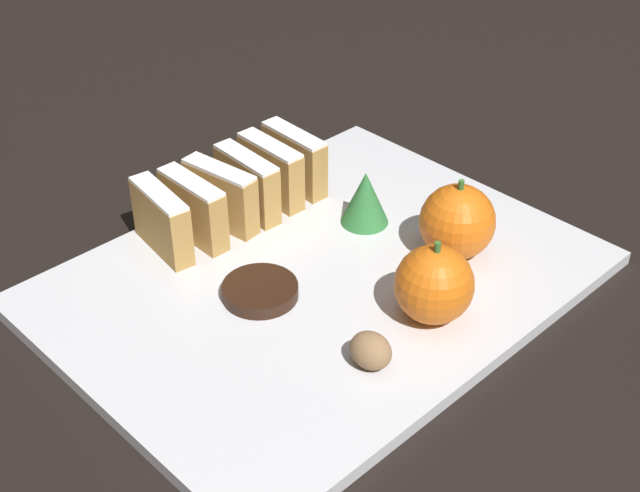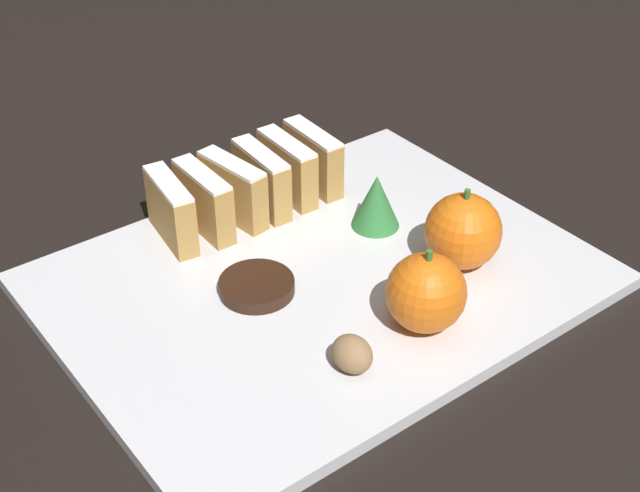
{
  "view_description": "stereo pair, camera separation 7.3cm",
  "coord_description": "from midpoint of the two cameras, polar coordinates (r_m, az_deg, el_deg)",
  "views": [
    {
      "loc": [
        0.43,
        -0.42,
        0.46
      ],
      "look_at": [
        0.0,
        0.0,
        0.04
      ],
      "focal_mm": 50.0,
      "sensor_mm": 36.0,
      "label": 1
    },
    {
      "loc": [
        0.48,
        -0.36,
        0.46
      ],
      "look_at": [
        0.0,
        0.0,
        0.04
      ],
      "focal_mm": 50.0,
      "sensor_mm": 36.0,
      "label": 2
    }
  ],
  "objects": [
    {
      "name": "stollen_slice_second",
      "position": [
        0.79,
        -10.75,
        2.24
      ],
      "size": [
        0.08,
        0.02,
        0.06
      ],
      "color": "#B28442",
      "rests_on": "serving_platter"
    },
    {
      "name": "walnut",
      "position": [
        0.66,
        0.06,
        -6.83
      ],
      "size": [
        0.03,
        0.03,
        0.03
      ],
      "color": "#8E6B47",
      "rests_on": "serving_platter"
    },
    {
      "name": "stollen_slice_front",
      "position": [
        0.78,
        -12.76,
        1.49
      ],
      "size": [
        0.08,
        0.03,
        0.06
      ],
      "color": "#B28442",
      "rests_on": "serving_platter"
    },
    {
      "name": "orange_far",
      "position": [
        0.69,
        4.31,
        -2.58
      ],
      "size": [
        0.06,
        0.06,
        0.07
      ],
      "color": "orange",
      "rests_on": "serving_platter"
    },
    {
      "name": "chocolate_cookie",
      "position": [
        0.73,
        -6.74,
        -2.97
      ],
      "size": [
        0.06,
        0.06,
        0.01
      ],
      "color": "black",
      "rests_on": "serving_platter"
    },
    {
      "name": "stollen_slice_fifth",
      "position": [
        0.84,
        -5.68,
        4.71
      ],
      "size": [
        0.08,
        0.02,
        0.06
      ],
      "color": "#B28442",
      "rests_on": "serving_platter"
    },
    {
      "name": "stollen_slice_third",
      "position": [
        0.81,
        -8.97,
        3.08
      ],
      "size": [
        0.08,
        0.03,
        0.06
      ],
      "color": "#B28442",
      "rests_on": "serving_platter"
    },
    {
      "name": "evergreen_sprig",
      "position": [
        0.8,
        0.3,
        3.02
      ],
      "size": [
        0.04,
        0.04,
        0.05
      ],
      "color": "#2D7538",
      "rests_on": "serving_platter"
    },
    {
      "name": "serving_platter",
      "position": [
        0.76,
        -2.78,
        -2.33
      ],
      "size": [
        0.33,
        0.44,
        0.01
      ],
      "color": "silver",
      "rests_on": "ground_plane"
    },
    {
      "name": "orange_near",
      "position": [
        0.76,
        6.08,
        1.47
      ],
      "size": [
        0.07,
        0.07,
        0.07
      ],
      "color": "orange",
      "rests_on": "serving_platter"
    },
    {
      "name": "ground_plane",
      "position": [
        0.76,
        -2.77,
        -2.69
      ],
      "size": [
        6.0,
        6.0,
        0.0
      ],
      "primitive_type": "plane",
      "color": "black"
    },
    {
      "name": "stollen_slice_fourth",
      "position": [
        0.82,
        -7.24,
        3.88
      ],
      "size": [
        0.08,
        0.02,
        0.06
      ],
      "color": "#B28442",
      "rests_on": "serving_platter"
    },
    {
      "name": "stollen_slice_sixth",
      "position": [
        0.86,
        -4.12,
        5.47
      ],
      "size": [
        0.08,
        0.02,
        0.06
      ],
      "color": "#B28442",
      "rests_on": "serving_platter"
    }
  ]
}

